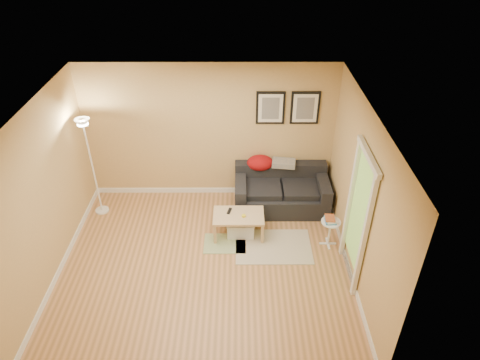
{
  "coord_description": "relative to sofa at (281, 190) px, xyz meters",
  "views": [
    {
      "loc": [
        0.54,
        -4.88,
        4.88
      ],
      "look_at": [
        0.55,
        0.85,
        1.05
      ],
      "focal_mm": 32.07,
      "sensor_mm": 36.0,
      "label": 1
    }
  ],
  "objects": [
    {
      "name": "remote_control",
      "position": [
        -0.94,
        -0.7,
        0.06
      ],
      "size": [
        0.09,
        0.17,
        0.02
      ],
      "primitive_type": "cube",
      "rotation": [
        0.0,
        0.0,
        -0.25
      ],
      "color": "black",
      "rests_on": "coffee_table"
    },
    {
      "name": "framed_print_left",
      "position": [
        -0.23,
        0.45,
        1.43
      ],
      "size": [
        0.5,
        0.04,
        0.6
      ],
      "primitive_type": null,
      "color": "black",
      "rests_on": "wall_back"
    },
    {
      "name": "plaid_throw",
      "position": [
        0.04,
        0.28,
        0.41
      ],
      "size": [
        0.45,
        0.32,
        0.1
      ],
      "primitive_type": null,
      "rotation": [
        0.0,
        0.0,
        -0.14
      ],
      "color": "tan",
      "rests_on": "sofa"
    },
    {
      "name": "book_stack",
      "position": [
        0.7,
        -1.03,
        0.15
      ],
      "size": [
        0.23,
        0.27,
        0.07
      ],
      "primitive_type": null,
      "rotation": [
        0.0,
        0.0,
        0.3
      ],
      "color": "teal",
      "rests_on": "side_table"
    },
    {
      "name": "framed_print_right",
      "position": [
        0.37,
        0.45,
        1.43
      ],
      "size": [
        0.5,
        0.04,
        0.6
      ],
      "primitive_type": null,
      "color": "black",
      "rests_on": "wall_back"
    },
    {
      "name": "tape_roll",
      "position": [
        -0.7,
        -0.84,
        0.06
      ],
      "size": [
        0.07,
        0.07,
        0.03
      ],
      "primitive_type": "cylinder",
      "color": "yellow",
      "rests_on": "coffee_table"
    },
    {
      "name": "ceiling",
      "position": [
        -1.31,
        -1.53,
        2.23
      ],
      "size": [
        4.5,
        4.5,
        0.0
      ],
      "primitive_type": "plane",
      "rotation": [
        3.14,
        0.0,
        0.0
      ],
      "color": "white",
      "rests_on": "wall_back"
    },
    {
      "name": "sofa",
      "position": [
        0.0,
        0.0,
        0.0
      ],
      "size": [
        1.7,
        0.9,
        0.75
      ],
      "primitive_type": null,
      "color": "black",
      "rests_on": "ground"
    },
    {
      "name": "wall_left",
      "position": [
        -3.56,
        -1.53,
        0.92
      ],
      "size": [
        0.0,
        4.0,
        4.0
      ],
      "primitive_type": "plane",
      "rotation": [
        1.57,
        0.0,
        1.57
      ],
      "color": "tan",
      "rests_on": "ground"
    },
    {
      "name": "coffee_table",
      "position": [
        -0.79,
        -0.79,
        -0.16
      ],
      "size": [
        0.86,
        0.54,
        0.42
      ],
      "primitive_type": null,
      "rotation": [
        0.0,
        0.0,
        0.03
      ],
      "color": "tan",
      "rests_on": "ground"
    },
    {
      "name": "area_rug",
      "position": [
        -0.21,
        -1.11,
        -0.37
      ],
      "size": [
        1.25,
        0.85,
        0.01
      ],
      "primitive_type": "cube",
      "color": "#BFB297",
      "rests_on": "ground"
    },
    {
      "name": "baseboard_left",
      "position": [
        -3.55,
        -1.53,
        -0.33
      ],
      "size": [
        0.02,
        4.0,
        0.1
      ],
      "primitive_type": "cube",
      "color": "white",
      "rests_on": "ground"
    },
    {
      "name": "floor",
      "position": [
        -1.31,
        -1.53,
        -0.38
      ],
      "size": [
        4.5,
        4.5,
        0.0
      ],
      "primitive_type": "plane",
      "color": "tan",
      "rests_on": "ground"
    },
    {
      "name": "red_throw",
      "position": [
        -0.39,
        0.31,
        0.4
      ],
      "size": [
        0.48,
        0.36,
        0.28
      ],
      "primitive_type": null,
      "color": "maroon",
      "rests_on": "sofa"
    },
    {
      "name": "wall_back",
      "position": [
        -1.31,
        0.47,
        0.92
      ],
      "size": [
        4.5,
        0.0,
        4.5
      ],
      "primitive_type": "plane",
      "rotation": [
        1.57,
        0.0,
        0.0
      ],
      "color": "tan",
      "rests_on": "ground"
    },
    {
      "name": "wall_front",
      "position": [
        -1.31,
        -3.53,
        0.92
      ],
      "size": [
        4.5,
        0.0,
        4.5
      ],
      "primitive_type": "plane",
      "rotation": [
        -1.57,
        0.0,
        0.0
      ],
      "color": "tan",
      "rests_on": "ground"
    },
    {
      "name": "baseboard_back",
      "position": [
        -1.31,
        0.46,
        -0.33
      ],
      "size": [
        4.5,
        0.02,
        0.1
      ],
      "primitive_type": "cube",
      "color": "white",
      "rests_on": "ground"
    },
    {
      "name": "wall_right",
      "position": [
        0.94,
        -1.53,
        0.92
      ],
      "size": [
        0.0,
        4.0,
        4.0
      ],
      "primitive_type": "plane",
      "rotation": [
        1.57,
        0.0,
        -1.57
      ],
      "color": "tan",
      "rests_on": "ground"
    },
    {
      "name": "storage_bin",
      "position": [
        -0.75,
        -0.78,
        -0.23
      ],
      "size": [
        0.47,
        0.34,
        0.29
      ],
      "primitive_type": null,
      "color": "white",
      "rests_on": "ground"
    },
    {
      "name": "doorway",
      "position": [
        0.89,
        -1.68,
        0.65
      ],
      "size": [
        0.12,
        1.01,
        2.13
      ],
      "primitive_type": null,
      "color": "white",
      "rests_on": "ground"
    },
    {
      "name": "side_table",
      "position": [
        0.71,
        -1.04,
        -0.13
      ],
      "size": [
        0.32,
        0.32,
        0.49
      ],
      "primitive_type": null,
      "color": "white",
      "rests_on": "ground"
    },
    {
      "name": "floor_lamp",
      "position": [
        -3.31,
        -0.13,
        0.51
      ],
      "size": [
        0.24,
        0.24,
        1.88
      ],
      "primitive_type": null,
      "color": "white",
      "rests_on": "ground"
    },
    {
      "name": "green_runner",
      "position": [
        -1.02,
        -1.03,
        -0.37
      ],
      "size": [
        0.7,
        0.5,
        0.01
      ],
      "primitive_type": "cube",
      "color": "#668C4C",
      "rests_on": "ground"
    },
    {
      "name": "baseboard_right",
      "position": [
        0.93,
        -1.53,
        -0.33
      ],
      "size": [
        0.02,
        4.0,
        0.1
      ],
      "primitive_type": "cube",
      "color": "white",
      "rests_on": "ground"
    }
  ]
}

